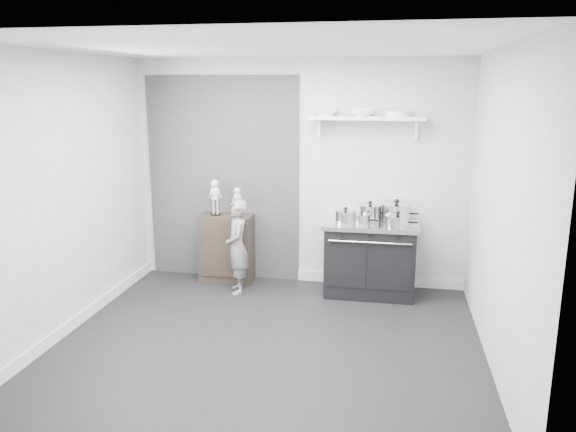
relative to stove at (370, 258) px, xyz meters
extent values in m
plane|color=black|center=(-0.89, -1.48, -0.43)|extent=(4.00, 4.00, 0.00)
cube|color=#A9A9A6|center=(-0.89, 0.32, 0.92)|extent=(4.00, 0.02, 2.70)
cube|color=#A9A9A6|center=(-0.89, -3.28, 0.92)|extent=(4.00, 0.02, 2.70)
cube|color=#A9A9A6|center=(-2.89, -1.48, 0.92)|extent=(0.02, 3.60, 2.70)
cube|color=#A9A9A6|center=(1.11, -1.48, 0.92)|extent=(0.02, 3.60, 2.70)
cube|color=silver|center=(-0.89, -1.48, 2.27)|extent=(4.00, 3.60, 0.02)
cube|color=black|center=(-1.84, 0.31, 0.82)|extent=(1.90, 0.02, 2.50)
cube|color=silver|center=(0.11, 0.30, -0.37)|extent=(2.00, 0.03, 0.12)
cube|color=silver|center=(-2.87, -1.48, -0.37)|extent=(0.03, 3.60, 0.12)
cube|color=white|center=(-0.09, 0.19, 1.59)|extent=(1.30, 0.26, 0.04)
cube|color=white|center=(-0.64, 0.26, 1.47)|extent=(0.03, 0.12, 0.20)
cube|color=white|center=(0.46, 0.26, 1.47)|extent=(0.03, 0.12, 0.20)
cube|color=black|center=(0.00, 0.00, -0.03)|extent=(1.01, 0.61, 0.81)
cube|color=silver|center=(0.00, 0.00, 0.40)|extent=(1.07, 0.65, 0.05)
cube|color=black|center=(-0.24, -0.30, -0.01)|extent=(0.42, 0.02, 0.53)
cube|color=black|center=(0.24, -0.30, -0.01)|extent=(0.42, 0.02, 0.53)
cylinder|color=silver|center=(0.00, -0.33, 0.27)|extent=(0.91, 0.02, 0.02)
cylinder|color=black|center=(-0.30, -0.31, 0.36)|extent=(0.04, 0.03, 0.04)
cylinder|color=black|center=(0.00, -0.31, 0.36)|extent=(0.04, 0.03, 0.04)
cylinder|color=black|center=(0.30, -0.31, 0.36)|extent=(0.04, 0.03, 0.04)
cube|color=black|center=(-1.76, 0.13, -0.02)|extent=(0.64, 0.37, 0.83)
imported|color=slate|center=(-1.52, -0.23, 0.12)|extent=(0.38, 0.47, 1.10)
cylinder|color=#BCBCBE|center=(-0.28, -0.12, 0.50)|extent=(0.23, 0.23, 0.14)
cylinder|color=#BCBCBE|center=(-0.28, -0.12, 0.57)|extent=(0.24, 0.24, 0.02)
sphere|color=black|center=(-0.28, -0.12, 0.60)|extent=(0.04, 0.04, 0.04)
cylinder|color=black|center=(-0.13, -0.12, 0.50)|extent=(0.10, 0.02, 0.02)
cylinder|color=#BCBCBE|center=(-0.02, 0.14, 0.50)|extent=(0.26, 0.26, 0.16)
cylinder|color=#BCBCBE|center=(-0.02, 0.14, 0.59)|extent=(0.27, 0.27, 0.02)
sphere|color=black|center=(-0.02, 0.14, 0.62)|extent=(0.05, 0.05, 0.05)
cylinder|color=black|center=(0.15, 0.14, 0.50)|extent=(0.10, 0.02, 0.02)
cylinder|color=#BCBCBE|center=(0.28, 0.11, 0.52)|extent=(0.33, 0.33, 0.18)
cylinder|color=#BCBCBE|center=(0.28, 0.11, 0.62)|extent=(0.34, 0.34, 0.02)
sphere|color=black|center=(0.28, 0.11, 0.66)|extent=(0.06, 0.06, 0.06)
cylinder|color=black|center=(0.48, 0.11, 0.52)|extent=(0.10, 0.02, 0.02)
cylinder|color=#BCBCBE|center=(0.29, -0.20, 0.49)|extent=(0.26, 0.26, 0.12)
cylinder|color=#BCBCBE|center=(0.29, -0.20, 0.56)|extent=(0.27, 0.27, 0.01)
sphere|color=black|center=(0.29, -0.20, 0.59)|extent=(0.05, 0.05, 0.05)
cylinder|color=black|center=(0.46, -0.20, 0.49)|extent=(0.10, 0.02, 0.02)
cylinder|color=#BCBCBE|center=(-0.10, -0.13, 0.48)|extent=(0.18, 0.18, 0.10)
cylinder|color=#BCBCBE|center=(-0.10, -0.13, 0.54)|extent=(0.19, 0.19, 0.01)
sphere|color=black|center=(-0.10, -0.13, 0.56)|extent=(0.03, 0.03, 0.03)
cylinder|color=black|center=(0.03, -0.13, 0.48)|extent=(0.10, 0.02, 0.02)
imported|color=white|center=(-0.56, 0.19, 1.64)|extent=(0.28, 0.28, 0.07)
imported|color=white|center=(-0.15, 0.19, 1.65)|extent=(0.27, 0.27, 0.08)
cylinder|color=white|center=(0.25, 0.19, 1.64)|extent=(0.27, 0.27, 0.06)
camera|label=1|loc=(0.19, -6.28, 1.95)|focal=35.00mm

